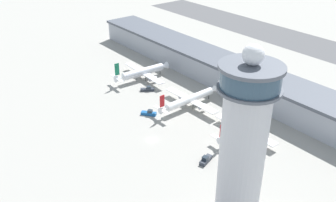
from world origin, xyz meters
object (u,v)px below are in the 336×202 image
object	(u,v)px
service_truck_baggage	(149,113)
airplane_gate_charlie	(244,129)
control_tower	(241,159)
airplane_gate_bravo	(190,99)
service_truck_catering	(148,89)
service_truck_fuel	(206,160)
airplane_gate_alpha	(143,72)

from	to	relation	value
service_truck_baggage	airplane_gate_charlie	bearing A→B (deg)	28.07
control_tower	service_truck_baggage	distance (m)	91.94
airplane_gate_bravo	airplane_gate_charlie	size ratio (longest dim) A/B	1.15
airplane_gate_bravo	service_truck_baggage	size ratio (longest dim) A/B	5.17
airplane_gate_bravo	service_truck_catering	world-z (taller)	airplane_gate_bravo
airplane_gate_charlie	service_truck_catering	size ratio (longest dim) A/B	4.42
airplane_gate_charlie	service_truck_catering	world-z (taller)	airplane_gate_charlie
service_truck_fuel	airplane_gate_alpha	bearing A→B (deg)	161.97
service_truck_baggage	service_truck_fuel	bearing A→B (deg)	-5.61
airplane_gate_bravo	service_truck_catering	xyz separation A→B (m)	(-29.66, -5.89, -3.63)
control_tower	service_truck_baggage	bearing A→B (deg)	161.95
service_truck_catering	service_truck_baggage	size ratio (longest dim) A/B	1.02
service_truck_catering	service_truck_fuel	bearing A→B (deg)	-16.28
airplane_gate_alpha	airplane_gate_charlie	xyz separation A→B (m)	(81.01, 0.04, -0.88)
airplane_gate_bravo	airplane_gate_charlie	xyz separation A→B (m)	(36.45, 1.34, -0.73)
service_truck_catering	airplane_gate_charlie	bearing A→B (deg)	6.24
airplane_gate_charlie	service_truck_catering	bearing A→B (deg)	-173.76
control_tower	airplane_gate_alpha	bearing A→B (deg)	157.50
airplane_gate_charlie	airplane_gate_bravo	bearing A→B (deg)	-177.89
airplane_gate_alpha	service_truck_baggage	distance (m)	44.47
airplane_gate_bravo	service_truck_fuel	world-z (taller)	airplane_gate_bravo
airplane_gate_alpha	airplane_gate_bravo	size ratio (longest dim) A/B	0.99
airplane_gate_charlie	service_truck_baggage	distance (m)	48.95
control_tower	service_truck_baggage	world-z (taller)	control_tower
service_truck_fuel	service_truck_baggage	world-z (taller)	service_truck_fuel
service_truck_catering	service_truck_baggage	xyz separation A→B (m)	(22.99, -15.77, 0.03)
service_truck_fuel	airplane_gate_charlie	bearing A→B (deg)	97.42
service_truck_fuel	airplane_gate_bravo	bearing A→B (deg)	146.76
airplane_gate_bravo	airplane_gate_alpha	bearing A→B (deg)	178.33
service_truck_baggage	airplane_gate_alpha	bearing A→B (deg)	148.80
control_tower	service_truck_catering	distance (m)	117.71
control_tower	airplane_gate_charlie	distance (m)	69.39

